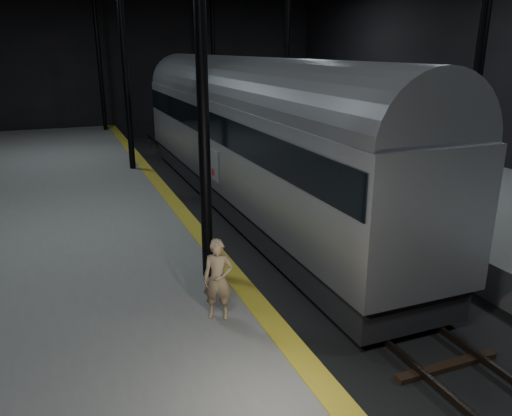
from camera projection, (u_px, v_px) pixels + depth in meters
ground at (282, 237)px, 17.17m from camera, size 44.00×44.00×0.00m
platform_left at (46, 255)px, 14.38m from camera, size 9.00×43.80×1.00m
platform_right at (455, 199)px, 19.66m from camera, size 9.00×43.80×1.00m
tactile_strip at (189, 221)px, 15.72m from camera, size 0.50×43.80×0.01m
track at (282, 235)px, 17.15m from camera, size 2.40×43.00×0.24m
train at (245, 128)px, 19.32m from camera, size 3.23×21.59×5.77m
woman at (218, 279)px, 9.86m from camera, size 0.72×0.62×1.66m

